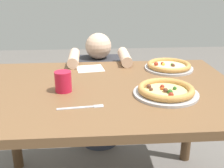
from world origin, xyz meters
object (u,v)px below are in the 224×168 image
Objects in this scene: drink_cup_colored at (63,82)px; diner_seated at (99,96)px; pizza_far at (169,66)px; pizza_near at (166,91)px; fork at (83,107)px.

drink_cup_colored is 0.84m from diner_seated.
diner_seated reaches higher than pizza_far.
pizza_near is 1.05× the size of pizza_far.
pizza_far is 0.69m from drink_cup_colored.
fork is at bearing -63.59° from drink_cup_colored.
diner_seated reaches higher than pizza_near.
pizza_near is 3.07× the size of drink_cup_colored.
drink_cup_colored is 0.50× the size of fork.
diner_seated is at bearing 136.75° from pizza_far.
drink_cup_colored is (-0.49, 0.08, 0.03)m from pizza_near.
diner_seated is at bearing 110.52° from pizza_near.
drink_cup_colored is 0.11× the size of diner_seated.
fork is 0.22× the size of diner_seated.
drink_cup_colored reaches higher than fork.
pizza_far is 0.33× the size of diner_seated.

